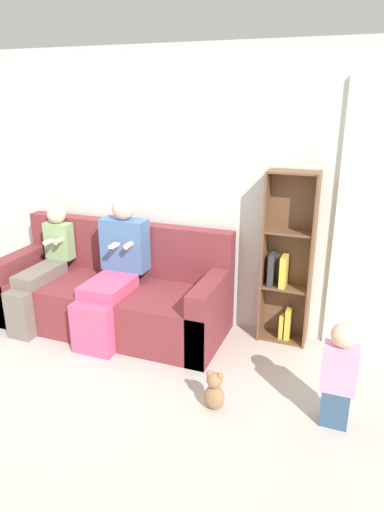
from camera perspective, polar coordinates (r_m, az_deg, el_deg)
The scene contains 9 objects.
ground_plane at distance 4.15m, azimuth -11.85°, elevation -11.84°, with size 14.00×14.00×0.00m, color #BCB2A8.
back_wall at distance 4.49m, azimuth -6.27°, elevation 8.40°, with size 10.00×0.06×2.55m.
curtain_panel at distance 4.00m, azimuth 22.38°, elevation 3.66°, with size 0.69×0.04×2.28m.
couch at distance 4.46m, azimuth -9.77°, elevation -4.92°, with size 2.18×0.85×0.97m.
adult_seated at distance 4.21m, azimuth -9.69°, elevation -1.51°, with size 0.44×0.80×1.25m.
child_seated at distance 4.63m, azimuth -18.17°, elevation -1.27°, with size 0.28×0.83×1.11m.
toddler_standing at distance 3.26m, azimuth 17.88°, elevation -13.85°, with size 0.23×0.16×0.76m.
bookshelf at distance 4.09m, azimuth 11.77°, elevation -1.08°, with size 0.43×0.23×1.55m.
teddy_bear at distance 3.38m, azimuth 2.81°, elevation -16.55°, with size 0.15×0.12×0.31m.
Camera 1 is at (2.01, -2.94, 2.13)m, focal length 32.00 mm.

